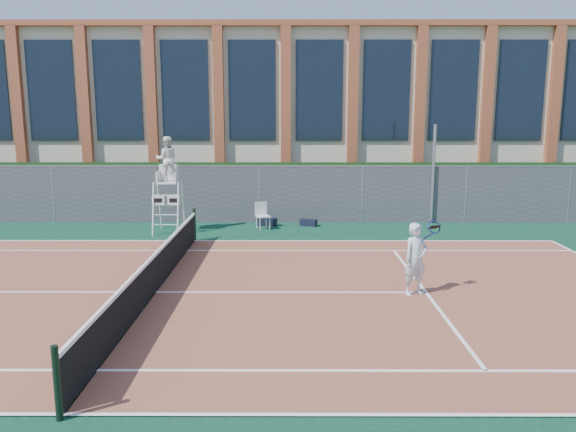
{
  "coord_description": "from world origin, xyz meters",
  "views": [
    {
      "loc": [
        3.18,
        -12.71,
        4.18
      ],
      "look_at": [
        3.13,
        3.0,
        1.32
      ],
      "focal_mm": 35.0,
      "sensor_mm": 36.0,
      "label": 1
    }
  ],
  "objects_px": {
    "steel_pole": "(433,175)",
    "tennis_player": "(416,259)",
    "umpire_chair": "(167,162)",
    "plastic_chair": "(262,213)"
  },
  "relations": [
    {
      "from": "umpire_chair",
      "to": "plastic_chair",
      "type": "height_order",
      "value": "umpire_chair"
    },
    {
      "from": "steel_pole",
      "to": "tennis_player",
      "type": "height_order",
      "value": "steel_pole"
    },
    {
      "from": "steel_pole",
      "to": "plastic_chair",
      "type": "relative_size",
      "value": 3.81
    },
    {
      "from": "umpire_chair",
      "to": "steel_pole",
      "type": "bearing_deg",
      "value": 9.56
    },
    {
      "from": "plastic_chair",
      "to": "tennis_player",
      "type": "height_order",
      "value": "tennis_player"
    },
    {
      "from": "steel_pole",
      "to": "plastic_chair",
      "type": "bearing_deg",
      "value": -169.86
    },
    {
      "from": "umpire_chair",
      "to": "plastic_chair",
      "type": "distance_m",
      "value": 3.86
    },
    {
      "from": "steel_pole",
      "to": "umpire_chair",
      "type": "height_order",
      "value": "steel_pole"
    },
    {
      "from": "plastic_chair",
      "to": "tennis_player",
      "type": "xyz_separation_m",
      "value": [
        3.93,
        -7.67,
        0.29
      ]
    },
    {
      "from": "umpire_chair",
      "to": "tennis_player",
      "type": "bearing_deg",
      "value": -44.76
    }
  ]
}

